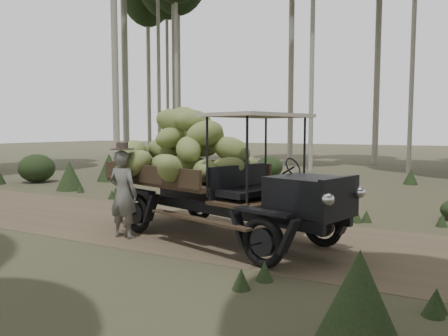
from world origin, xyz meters
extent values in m
plane|color=#473D2B|center=(0.00, 0.00, 0.00)|extent=(120.00, 120.00, 0.00)
cube|color=brown|center=(0.00, 0.00, 0.00)|extent=(70.00, 4.00, 0.01)
cube|color=black|center=(3.82, -0.97, 1.12)|extent=(1.37, 1.33, 0.62)
cube|color=black|center=(4.41, -1.14, 1.12)|extent=(0.41, 1.11, 0.70)
cube|color=black|center=(2.30, -0.54, 1.24)|extent=(0.51, 1.54, 0.62)
cube|color=#38281C|center=(0.79, -0.12, 1.12)|extent=(3.58, 2.80, 0.09)
cube|color=#38281C|center=(1.06, 0.85, 1.33)|extent=(3.05, 0.92, 0.36)
cube|color=#38281C|center=(0.52, -1.09, 1.33)|extent=(3.05, 0.92, 0.36)
cube|color=#38281C|center=(-0.72, 0.31, 1.33)|extent=(0.61, 1.97, 0.36)
cube|color=beige|center=(2.77, -0.67, 2.49)|extent=(1.76, 2.19, 0.07)
cube|color=black|center=(2.04, -0.03, 0.70)|extent=(5.01, 1.50, 0.20)
cube|color=black|center=(1.81, -0.85, 0.70)|extent=(5.01, 1.50, 0.20)
torus|color=black|center=(3.85, -0.04, 0.43)|extent=(0.86, 0.38, 0.85)
torus|color=black|center=(3.36, -1.77, 0.43)|extent=(0.86, 0.38, 0.85)
torus|color=black|center=(0.49, 0.90, 0.43)|extent=(0.86, 0.38, 0.85)
torus|color=black|center=(0.01, -0.83, 0.43)|extent=(0.86, 0.38, 0.85)
sphere|color=beige|center=(4.64, -0.67, 1.18)|extent=(0.20, 0.20, 0.20)
sphere|color=beige|center=(4.36, -1.65, 1.18)|extent=(0.20, 0.20, 0.20)
ellipsoid|color=olive|center=(1.71, -0.81, 1.41)|extent=(1.00, 1.07, 0.56)
ellipsoid|color=olive|center=(0.13, 0.56, 1.83)|extent=(0.80, 0.90, 0.59)
ellipsoid|color=olive|center=(1.39, -0.28, 2.15)|extent=(1.00, 1.04, 0.72)
ellipsoid|color=olive|center=(0.68, -0.05, 2.41)|extent=(0.73, 1.00, 0.69)
ellipsoid|color=olive|center=(0.17, 0.42, 1.45)|extent=(0.47, 1.01, 0.57)
ellipsoid|color=olive|center=(1.84, 0.07, 1.80)|extent=(1.08, 0.99, 0.79)
ellipsoid|color=olive|center=(1.40, 0.01, 2.15)|extent=(0.81, 0.84, 0.46)
ellipsoid|color=olive|center=(0.58, -0.20, 2.39)|extent=(1.11, 0.97, 0.77)
ellipsoid|color=olive|center=(0.71, -0.55, 1.40)|extent=(1.20, 1.03, 0.90)
ellipsoid|color=olive|center=(0.18, 0.55, 1.83)|extent=(1.03, 0.95, 0.63)
ellipsoid|color=olive|center=(1.38, 0.08, 2.11)|extent=(0.94, 0.96, 0.68)
ellipsoid|color=olive|center=(0.98, -0.12, 2.41)|extent=(0.91, 0.96, 0.50)
ellipsoid|color=olive|center=(2.01, -0.52, 1.46)|extent=(0.92, 0.56, 0.60)
ellipsoid|color=olive|center=(0.93, 0.31, 1.84)|extent=(0.89, 0.59, 0.52)
ellipsoid|color=olive|center=(0.60, -0.28, 2.10)|extent=(0.89, 1.08, 0.71)
ellipsoid|color=olive|center=(0.72, 0.03, 2.41)|extent=(0.51, 0.80, 0.59)
ellipsoid|color=olive|center=(0.06, 0.70, 1.36)|extent=(0.99, 0.68, 0.78)
ellipsoid|color=olive|center=(-0.37, -0.42, 1.72)|extent=(0.91, 1.03, 0.58)
ellipsoid|color=olive|center=(0.48, -0.05, 2.13)|extent=(0.76, 0.92, 0.67)
ellipsoid|color=olive|center=(0.71, 0.06, 2.39)|extent=(1.06, 0.89, 0.64)
ellipsoid|color=olive|center=(1.10, -0.23, 1.45)|extent=(0.72, 1.06, 0.64)
ellipsoid|color=olive|center=(0.04, 0.08, 1.75)|extent=(0.93, 0.62, 0.73)
ellipsoid|color=olive|center=(0.94, 0.07, 2.11)|extent=(0.72, 1.00, 0.74)
ellipsoid|color=olive|center=(0.77, 0.00, 2.45)|extent=(1.17, 0.81, 0.81)
ellipsoid|color=olive|center=(1.80, 0.39, 1.42)|extent=(1.06, 0.95, 0.66)
ellipsoid|color=olive|center=(1.18, -0.60, 1.82)|extent=(0.92, 0.98, 0.76)
ellipsoid|color=olive|center=(0.07, -1.03, 1.51)|extent=(1.09, 0.85, 0.85)
ellipsoid|color=olive|center=(1.26, -1.36, 1.48)|extent=(0.75, 1.02, 0.79)
imported|color=#5B5953|center=(0.04, -1.31, 0.91)|extent=(0.68, 0.47, 1.81)
cylinder|color=#382E27|center=(0.04, -1.31, 1.84)|extent=(0.51, 0.51, 0.02)
cylinder|color=#382E27|center=(0.04, -1.31, 1.90)|extent=(0.25, 0.25, 0.15)
cylinder|color=#B2AD9E|center=(-1.01, 14.80, 8.59)|extent=(0.24, 0.24, 17.18)
cylinder|color=#B2AD9E|center=(-6.53, 10.19, 7.09)|extent=(0.20, 0.20, 14.17)
cylinder|color=#B2AD9E|center=(-13.68, 19.37, 8.79)|extent=(0.24, 0.24, 17.59)
cylinder|color=#B2AD9E|center=(-16.35, 20.50, 8.77)|extent=(0.33, 0.33, 17.54)
cylinder|color=#B2AD9E|center=(-10.49, 15.66, 9.23)|extent=(0.26, 0.26, 18.45)
cylinder|color=#B2AD9E|center=(-10.80, 16.58, 8.23)|extent=(0.35, 0.35, 16.46)
cone|color=#233319|center=(5.23, -3.61, 0.50)|extent=(0.91, 0.91, 1.01)
cone|color=#233319|center=(-2.50, 9.87, 0.58)|extent=(1.05, 1.05, 1.17)
ellipsoid|color=#233319|center=(-1.65, 10.58, 0.51)|extent=(1.24, 1.24, 1.00)
cone|color=#233319|center=(-6.54, 3.23, 0.54)|extent=(0.98, 0.98, 1.09)
cone|color=#233319|center=(4.37, 11.06, 0.32)|extent=(0.58, 0.58, 0.65)
cone|color=#233319|center=(-2.24, 4.51, 0.70)|extent=(1.25, 1.25, 1.39)
cone|color=#233319|center=(-7.32, 6.14, 0.60)|extent=(1.08, 1.08, 1.20)
ellipsoid|color=#233319|center=(-9.64, 4.27, 0.61)|extent=(1.49, 1.49, 1.19)
cone|color=#233319|center=(-0.62, 7.41, 0.48)|extent=(0.87, 0.87, 0.97)
cone|color=#233319|center=(-3.73, 5.61, 0.44)|extent=(0.79, 0.79, 0.87)
cone|color=#233319|center=(-2.85, 7.95, 0.42)|extent=(0.76, 0.76, 0.85)
cone|color=#233319|center=(-0.67, 2.72, 0.15)|extent=(0.27, 0.27, 0.30)
cone|color=#233319|center=(5.89, -2.49, 0.15)|extent=(0.27, 0.27, 0.30)
cone|color=#233319|center=(-3.73, 2.41, 0.15)|extent=(0.27, 0.27, 0.30)
cone|color=#233319|center=(-3.02, 2.64, 0.15)|extent=(0.27, 0.27, 0.30)
cone|color=#233319|center=(3.62, -2.31, 0.15)|extent=(0.27, 0.27, 0.30)
cone|color=#233319|center=(3.48, -2.80, 0.15)|extent=(0.27, 0.27, 0.30)
cone|color=#233319|center=(5.91, -2.33, 0.15)|extent=(0.27, 0.27, 0.30)
cone|color=#233319|center=(-5.70, 2.95, 0.15)|extent=(0.27, 0.27, 0.30)
cone|color=#233319|center=(-4.04, 2.91, 0.15)|extent=(0.27, 0.27, 0.30)
cone|color=#233319|center=(-3.28, 2.60, 0.15)|extent=(0.27, 0.27, 0.30)
cone|color=#233319|center=(3.97, 2.50, 0.15)|extent=(0.27, 0.27, 0.30)
cone|color=#233319|center=(5.79, 2.96, 0.15)|extent=(0.27, 0.27, 0.30)
cone|color=#233319|center=(4.17, 2.65, 0.15)|extent=(0.27, 0.27, 0.30)
camera|label=1|loc=(6.09, -8.12, 2.23)|focal=35.00mm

